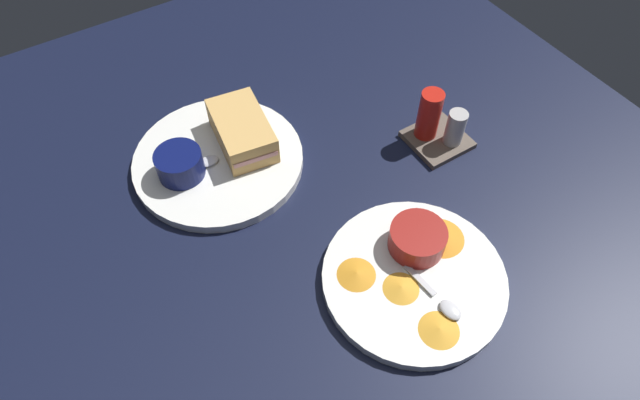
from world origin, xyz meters
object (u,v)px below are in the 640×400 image
ramekin_light_gravy (418,238)px  spoon_by_gravy_ramekin (443,303)px  plate_sandwich_main (219,160)px  ramekin_dark_sauce (179,163)px  condiment_caddy (438,126)px  sandwich_half_near (242,131)px  spoon_by_dark_ramekin (217,158)px  plate_chips_companion (414,279)px

ramekin_light_gravy → spoon_by_gravy_ramekin: bearing=-16.3°
ramekin_light_gravy → spoon_by_gravy_ramekin: size_ratio=0.78×
plate_sandwich_main → ramekin_dark_sauce: (0.05, -5.97, 3.02)cm
ramekin_dark_sauce → condiment_caddy: 40.51cm
spoon_by_gravy_ramekin → sandwich_half_near: bearing=-167.7°
ramekin_light_gravy → ramekin_dark_sauce: bearing=-143.0°
spoon_by_dark_ramekin → plate_sandwich_main: bearing=141.4°
ramekin_dark_sauce → spoon_by_dark_ramekin: ramekin_dark_sauce is taller
plate_sandwich_main → ramekin_dark_sauce: 6.69cm
ramekin_light_gravy → spoon_by_gravy_ramekin: (8.82, -2.57, -1.50)cm
ramekin_dark_sauce → plate_chips_companion: (32.93, 18.92, -3.02)cm
plate_chips_companion → ramekin_light_gravy: size_ratio=3.17×
plate_chips_companion → condiment_caddy: bearing=134.6°
ramekin_dark_sauce → spoon_by_gravy_ramekin: (38.05, 19.44, -1.85)cm
ramekin_dark_sauce → condiment_caddy: size_ratio=0.75×
plate_chips_companion → ramekin_light_gravy: ramekin_light_gravy is taller
spoon_by_dark_ramekin → spoon_by_gravy_ramekin: (37.63, 13.84, 0.00)cm
ramekin_dark_sauce → ramekin_light_gravy: ramekin_dark_sauce is taller
ramekin_dark_sauce → spoon_by_dark_ramekin: 5.91cm
sandwich_half_near → spoon_by_gravy_ramekin: bearing=12.3°
plate_sandwich_main → spoon_by_gravy_ramekin: spoon_by_gravy_ramekin is taller
spoon_by_dark_ramekin → spoon_by_gravy_ramekin: 40.09cm
condiment_caddy → ramekin_dark_sauce: bearing=-110.5°
ramekin_light_gravy → spoon_by_gravy_ramekin: 9.31cm
spoon_by_dark_ramekin → condiment_caddy: size_ratio=1.05×
ramekin_light_gravy → condiment_caddy: 21.92cm
ramekin_dark_sauce → sandwich_half_near: bearing=94.6°
plate_sandwich_main → condiment_caddy: (14.23, 31.98, 2.61)cm
sandwich_half_near → spoon_by_dark_ramekin: (1.31, -5.35, -2.04)cm
plate_sandwich_main → ramekin_light_gravy: bearing=28.7°
spoon_by_dark_ramekin → ramekin_light_gravy: ramekin_light_gravy is taller
plate_chips_companion → spoon_by_gravy_ramekin: (5.12, 0.51, 1.16)cm
ramekin_dark_sauce → spoon_by_gravy_ramekin: ramekin_dark_sauce is taller
spoon_by_gravy_ramekin → condiment_caddy: condiment_caddy is taller
spoon_by_dark_ramekin → spoon_by_gravy_ramekin: size_ratio=1.00×
spoon_by_dark_ramekin → plate_chips_companion: size_ratio=0.40×
condiment_caddy → plate_chips_companion: bearing=-45.4°
plate_chips_companion → condiment_caddy: size_ratio=2.60×
plate_sandwich_main → ramekin_dark_sauce: ramekin_dark_sauce is taller
sandwich_half_near → plate_chips_companion: 34.89cm
plate_sandwich_main → plate_chips_companion: bearing=21.4°
plate_sandwich_main → condiment_caddy: size_ratio=2.79×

